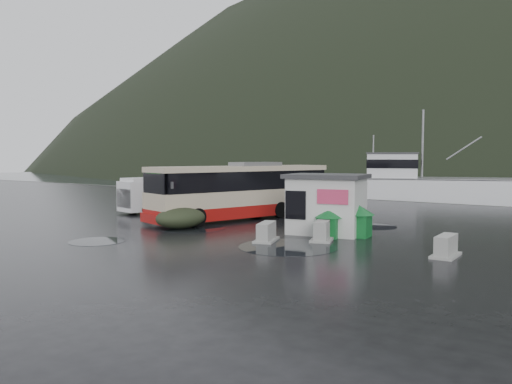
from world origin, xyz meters
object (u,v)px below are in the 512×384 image
Objects in this scene: waste_bin_left at (329,237)px; jersey_barrier_c at (446,257)px; waste_bin_right at (358,237)px; coach_bus at (243,219)px; dome_tent at (181,228)px; ticket_kiosk at (326,234)px; white_van at (161,212)px; fishing_trawler at (452,197)px; jersey_barrier_a at (322,241)px; jersey_barrier_b at (266,241)px.

waste_bin_left reaches higher than jersey_barrier_c.
coach_bus is at bearing 165.03° from waste_bin_right.
waste_bin_right is at bearing 18.52° from dome_tent.
ticket_kiosk is at bearing 124.27° from waste_bin_left.
white_van reaches higher than dome_tent.
coach_bus is at bearing -122.81° from fishing_trawler.
ticket_kiosk is at bearing 158.99° from jersey_barrier_c.
waste_bin_left is 5.70m from jersey_barrier_c.
ticket_kiosk is at bearing 179.63° from waste_bin_right.
ticket_kiosk is 26.52m from fishing_trawler.
jersey_barrier_a is at bearing 174.82° from jersey_barrier_c.
waste_bin_left is (14.15, -2.96, 0.00)m from white_van.
jersey_barrier_c is at bearing -5.18° from jersey_barrier_a.
jersey_barrier_c is at bearing -95.52° from fishing_trawler.
jersey_barrier_a is at bearing -13.90° from coach_bus.
coach_bus is 8.70m from waste_bin_right.
waste_bin_right is 1.64m from ticket_kiosk.
dome_tent is at bearing -76.27° from coach_bus.
jersey_barrier_b is at bearing -6.28° from dome_tent.
waste_bin_right is 2.05m from jersey_barrier_a.
white_van reaches higher than jersey_barrier_c.
jersey_barrier_c is 29.78m from fishing_trawler.
jersey_barrier_b is (-1.71, -2.53, 0.00)m from waste_bin_left.
coach_bus is 7.23× the size of jersey_barrier_b.
coach_bus is 7.45× the size of jersey_barrier_c.
dome_tent is (-0.08, -5.09, 0.00)m from coach_bus.
waste_bin_right reaches higher than dome_tent.
jersey_barrier_a is 5.39m from jersey_barrier_c.
white_van is 0.24× the size of fishing_trawler.
jersey_barrier_b is 0.07× the size of fishing_trawler.
coach_bus is 8.09m from jersey_barrier_b.
coach_bus reaches higher than dome_tent.
dome_tent is 7.72m from jersey_barrier_a.
coach_bus is 8.09m from waste_bin_left.
jersey_barrier_c is at bearing -2.18° from white_van.
dome_tent is 0.12× the size of fishing_trawler.
ticket_kiosk reaches higher than jersey_barrier_c.
waste_bin_left reaches higher than jersey_barrier_b.
waste_bin_left is at bearing 55.87° from jersey_barrier_b.
jersey_barrier_c is at bearing 2.12° from dome_tent.
coach_bus is at bearing 89.07° from dome_tent.
coach_bus is 6.73m from white_van.
ticket_kiosk is at bearing 1.93° from white_van.
jersey_barrier_c is (7.24, 1.12, 0.00)m from jersey_barrier_b.
coach_bus is at bearing 12.41° from white_van.
white_van reaches higher than jersey_barrier_b.
ticket_kiosk reaches higher than jersey_barrier_b.
waste_bin_right reaches higher than jersey_barrier_c.
fishing_trawler is (5.70, 29.35, 0.00)m from dome_tent.
white_van is 3.17× the size of jersey_barrier_a.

